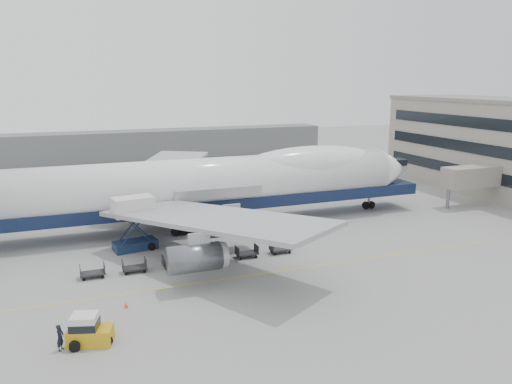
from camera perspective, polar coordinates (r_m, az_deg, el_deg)
name	(u,v)px	position (r m, az deg, el deg)	size (l,w,h in m)	color
ground	(233,256)	(54.43, -2.62, -7.26)	(260.00, 260.00, 0.00)	gray
apron_line	(253,275)	(49.14, -0.38, -9.50)	(60.00, 0.15, 0.01)	gold
hangar	(95,148)	(119.72, -17.96, 4.85)	(110.00, 8.00, 7.00)	slate
airliner	(208,183)	(64.16, -5.50, 1.00)	(67.00, 55.30, 19.98)	white
catering_truck	(134,220)	(56.89, -13.79, -3.11)	(4.99, 3.79, 6.03)	navy
baggage_tug	(88,331)	(38.98, -18.64, -14.80)	(3.44, 2.48, 2.26)	#C39312
ground_worker	(60,338)	(38.81, -21.48, -15.23)	(0.70, 0.46, 1.93)	black
traffic_cone	(126,305)	(43.96, -14.64, -12.38)	(0.35, 0.35, 0.52)	#FF450D
dolly_0	(93,272)	(50.91, -18.18, -8.72)	(2.30, 1.35, 1.30)	#2D2D30
dolly_1	(134,267)	(51.16, -13.73, -8.33)	(2.30, 1.35, 1.30)	#2D2D30
dolly_2	(174,262)	(51.72, -9.37, -7.89)	(2.30, 1.35, 1.30)	#2D2D30
dolly_3	(211,257)	(52.57, -5.13, -7.42)	(2.30, 1.35, 1.30)	#2D2D30
dolly_4	(247,253)	(53.69, -1.06, -6.94)	(2.30, 1.35, 1.30)	#2D2D30
dolly_5	(281,248)	(55.07, 2.82, -6.44)	(2.30, 1.35, 1.30)	#2D2D30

